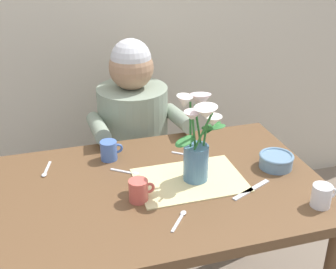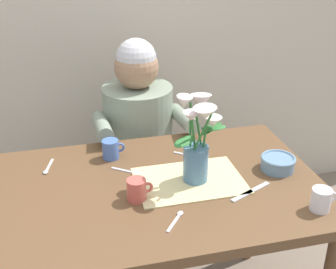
{
  "view_description": "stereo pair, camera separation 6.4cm",
  "coord_description": "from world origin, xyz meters",
  "px_view_note": "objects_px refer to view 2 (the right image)",
  "views": [
    {
      "loc": [
        -0.38,
        -1.36,
        1.64
      ],
      "look_at": [
        0.04,
        0.05,
        0.92
      ],
      "focal_mm": 48.15,
      "sensor_mm": 36.0,
      "label": 1
    },
    {
      "loc": [
        -0.32,
        -1.38,
        1.64
      ],
      "look_at": [
        0.04,
        0.05,
        0.92
      ],
      "focal_mm": 48.15,
      "sensor_mm": 36.0,
      "label": 2
    }
  ],
  "objects_px": {
    "flower_vase": "(198,140)",
    "seated_person": "(139,150)",
    "tea_cup": "(321,199)",
    "coffee_cup": "(137,190)",
    "ceramic_bowl": "(278,163)",
    "ceramic_mug": "(111,149)",
    "dinner_knife": "(251,192)"
  },
  "relations": [
    {
      "from": "seated_person",
      "to": "ceramic_mug",
      "type": "xyz_separation_m",
      "value": [
        -0.18,
        -0.37,
        0.22
      ]
    },
    {
      "from": "seated_person",
      "to": "dinner_knife",
      "type": "height_order",
      "value": "seated_person"
    },
    {
      "from": "ceramic_bowl",
      "to": "seated_person",
      "type": "bearing_deg",
      "value": 125.49
    },
    {
      "from": "flower_vase",
      "to": "seated_person",
      "type": "bearing_deg",
      "value": 99.76
    },
    {
      "from": "flower_vase",
      "to": "ceramic_mug",
      "type": "height_order",
      "value": "flower_vase"
    },
    {
      "from": "seated_person",
      "to": "dinner_knife",
      "type": "distance_m",
      "value": 0.81
    },
    {
      "from": "tea_cup",
      "to": "ceramic_mug",
      "type": "height_order",
      "value": "same"
    },
    {
      "from": "coffee_cup",
      "to": "ceramic_bowl",
      "type": "bearing_deg",
      "value": 7.12
    },
    {
      "from": "flower_vase",
      "to": "coffee_cup",
      "type": "xyz_separation_m",
      "value": [
        -0.24,
        -0.07,
        -0.13
      ]
    },
    {
      "from": "dinner_knife",
      "to": "coffee_cup",
      "type": "height_order",
      "value": "coffee_cup"
    },
    {
      "from": "ceramic_bowl",
      "to": "dinner_knife",
      "type": "relative_size",
      "value": 0.72
    },
    {
      "from": "ceramic_bowl",
      "to": "ceramic_mug",
      "type": "xyz_separation_m",
      "value": [
        -0.62,
        0.25,
        0.01
      ]
    },
    {
      "from": "ceramic_mug",
      "to": "ceramic_bowl",
      "type": "bearing_deg",
      "value": -21.97
    },
    {
      "from": "tea_cup",
      "to": "coffee_cup",
      "type": "distance_m",
      "value": 0.63
    },
    {
      "from": "tea_cup",
      "to": "ceramic_bowl",
      "type": "bearing_deg",
      "value": 94.07
    },
    {
      "from": "ceramic_bowl",
      "to": "flower_vase",
      "type": "bearing_deg",
      "value": -178.93
    },
    {
      "from": "flower_vase",
      "to": "ceramic_bowl",
      "type": "relative_size",
      "value": 2.44
    },
    {
      "from": "flower_vase",
      "to": "ceramic_mug",
      "type": "xyz_separation_m",
      "value": [
        -0.29,
        0.26,
        -0.13
      ]
    },
    {
      "from": "dinner_knife",
      "to": "ceramic_mug",
      "type": "xyz_separation_m",
      "value": [
        -0.45,
        0.38,
        0.04
      ]
    },
    {
      "from": "seated_person",
      "to": "coffee_cup",
      "type": "distance_m",
      "value": 0.73
    },
    {
      "from": "tea_cup",
      "to": "coffee_cup",
      "type": "xyz_separation_m",
      "value": [
        -0.59,
        0.21,
        0.0
      ]
    },
    {
      "from": "seated_person",
      "to": "flower_vase",
      "type": "bearing_deg",
      "value": -83.82
    },
    {
      "from": "dinner_knife",
      "to": "tea_cup",
      "type": "relative_size",
      "value": 2.04
    },
    {
      "from": "dinner_knife",
      "to": "ceramic_mug",
      "type": "relative_size",
      "value": 2.04
    },
    {
      "from": "tea_cup",
      "to": "dinner_knife",
      "type": "bearing_deg",
      "value": 140.43
    },
    {
      "from": "tea_cup",
      "to": "flower_vase",
      "type": "bearing_deg",
      "value": 142.11
    },
    {
      "from": "ceramic_bowl",
      "to": "dinner_knife",
      "type": "bearing_deg",
      "value": -142.69
    },
    {
      "from": "ceramic_bowl",
      "to": "dinner_knife",
      "type": "height_order",
      "value": "ceramic_bowl"
    },
    {
      "from": "flower_vase",
      "to": "ceramic_mug",
      "type": "relative_size",
      "value": 3.58
    },
    {
      "from": "seated_person",
      "to": "tea_cup",
      "type": "bearing_deg",
      "value": -66.46
    },
    {
      "from": "dinner_knife",
      "to": "tea_cup",
      "type": "height_order",
      "value": "tea_cup"
    },
    {
      "from": "seated_person",
      "to": "tea_cup",
      "type": "xyz_separation_m",
      "value": [
        0.46,
        -0.9,
        0.22
      ]
    }
  ]
}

